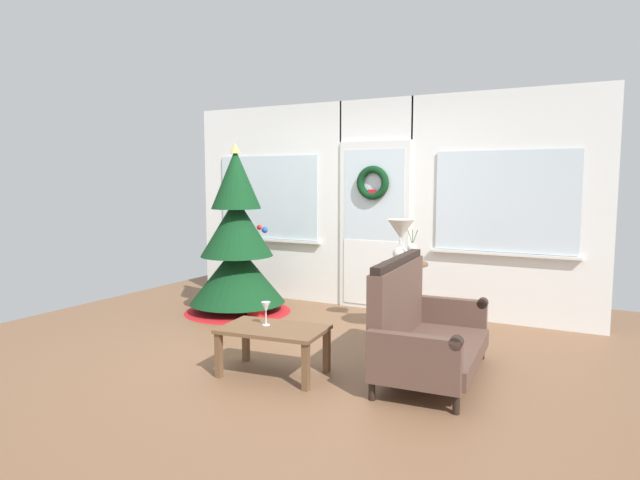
# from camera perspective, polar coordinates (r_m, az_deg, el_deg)

# --- Properties ---
(ground_plane) EXTENTS (6.76, 6.76, 0.00)m
(ground_plane) POSITION_cam_1_polar(r_m,az_deg,el_deg) (5.15, -3.43, -11.69)
(ground_plane) COLOR brown
(back_wall_with_door) EXTENTS (5.20, 0.19, 2.55)m
(back_wall_with_door) POSITION_cam_1_polar(r_m,az_deg,el_deg) (6.77, 5.72, 3.63)
(back_wall_with_door) COLOR white
(back_wall_with_door) RESTS_ON ground
(christmas_tree) EXTENTS (1.28, 1.28, 2.01)m
(christmas_tree) POSITION_cam_1_polar(r_m,az_deg,el_deg) (6.68, -8.56, -1.09)
(christmas_tree) COLOR #4C331E
(christmas_tree) RESTS_ON ground
(settee_sofa) EXTENTS (0.81, 1.44, 0.96)m
(settee_sofa) POSITION_cam_1_polar(r_m,az_deg,el_deg) (4.59, 10.30, -9.15)
(settee_sofa) COLOR black
(settee_sofa) RESTS_ON ground
(side_table) EXTENTS (0.50, 0.48, 0.74)m
(side_table) POSITION_cam_1_polar(r_m,az_deg,el_deg) (5.77, 8.68, -4.45)
(side_table) COLOR brown
(side_table) RESTS_ON ground
(table_lamp) EXTENTS (0.28, 0.28, 0.44)m
(table_lamp) POSITION_cam_1_polar(r_m,az_deg,el_deg) (5.76, 8.33, 0.58)
(table_lamp) COLOR silver
(table_lamp) RESTS_ON side_table
(flower_vase) EXTENTS (0.11, 0.10, 0.35)m
(flower_vase) POSITION_cam_1_polar(r_m,az_deg,el_deg) (5.63, 9.49, -1.28)
(flower_vase) COLOR beige
(flower_vase) RESTS_ON side_table
(coffee_table) EXTENTS (0.89, 0.61, 0.39)m
(coffee_table) POSITION_cam_1_polar(r_m,az_deg,el_deg) (4.56, -4.83, -9.67)
(coffee_table) COLOR brown
(coffee_table) RESTS_ON ground
(wine_glass) EXTENTS (0.08, 0.08, 0.20)m
(wine_glass) POSITION_cam_1_polar(r_m,az_deg,el_deg) (4.59, -5.61, -7.02)
(wine_glass) COLOR silver
(wine_glass) RESTS_ON coffee_table
(gift_box) EXTENTS (0.17, 0.15, 0.17)m
(gift_box) POSITION_cam_1_polar(r_m,az_deg,el_deg) (6.45, -6.51, -7.27)
(gift_box) COLOR red
(gift_box) RESTS_ON ground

